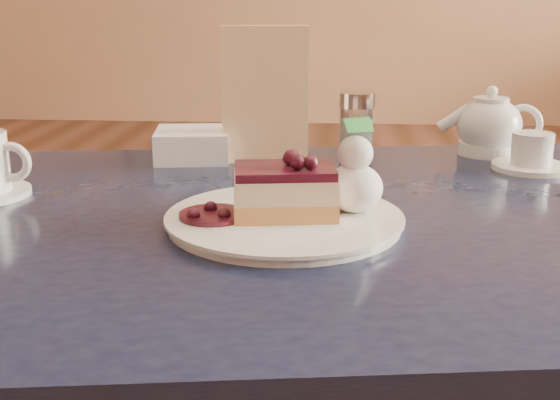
# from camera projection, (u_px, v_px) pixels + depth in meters

# --- Properties ---
(main_table) EXTENTS (1.22, 0.90, 0.70)m
(main_table) POSITION_uv_depth(u_px,v_px,m) (282.00, 271.00, 0.85)
(main_table) COLOR black
(main_table) RESTS_ON ground
(dessert_plate) EXTENTS (0.26, 0.26, 0.01)m
(dessert_plate) POSITION_uv_depth(u_px,v_px,m) (284.00, 220.00, 0.79)
(dessert_plate) COLOR white
(dessert_plate) RESTS_ON main_table
(cheesecake_slice) EXTENTS (0.12, 0.09, 0.06)m
(cheesecake_slice) POSITION_uv_depth(u_px,v_px,m) (284.00, 191.00, 0.78)
(cheesecake_slice) COLOR #EBA251
(cheesecake_slice) RESTS_ON dessert_plate
(whipped_cream) EXTENTS (0.06, 0.06, 0.06)m
(whipped_cream) POSITION_uv_depth(u_px,v_px,m) (354.00, 188.00, 0.79)
(whipped_cream) COLOR white
(whipped_cream) RESTS_ON dessert_plate
(berry_sauce) EXTENTS (0.07, 0.07, 0.01)m
(berry_sauce) POSITION_uv_depth(u_px,v_px,m) (213.00, 215.00, 0.77)
(berry_sauce) COLOR black
(berry_sauce) RESTS_ON dessert_plate
(tea_set) EXTENTS (0.20, 0.21, 0.10)m
(tea_set) POSITION_uv_depth(u_px,v_px,m) (497.00, 132.00, 1.11)
(tea_set) COLOR white
(tea_set) RESTS_ON main_table
(menu_card) EXTENTS (0.13, 0.05, 0.21)m
(menu_card) POSITION_uv_depth(u_px,v_px,m) (265.00, 95.00, 1.07)
(menu_card) COLOR #FFE7BD
(menu_card) RESTS_ON main_table
(sugar_shaker) EXTENTS (0.06, 0.06, 0.10)m
(sugar_shaker) POSITION_uv_depth(u_px,v_px,m) (356.00, 124.00, 1.11)
(sugar_shaker) COLOR white
(sugar_shaker) RESTS_ON main_table
(napkin_stack) EXTENTS (0.13, 0.13, 0.05)m
(napkin_stack) POSITION_uv_depth(u_px,v_px,m) (192.00, 145.00, 1.10)
(napkin_stack) COLOR white
(napkin_stack) RESTS_ON main_table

